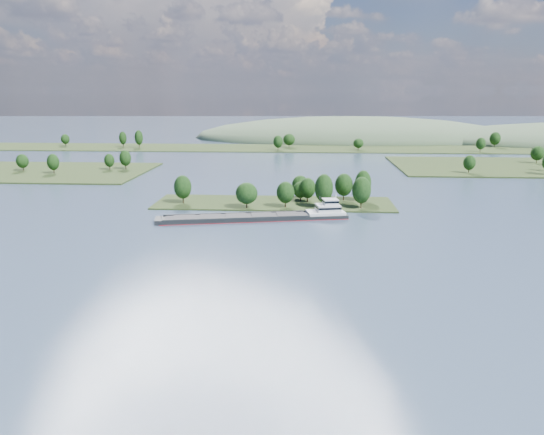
{
  "coord_description": "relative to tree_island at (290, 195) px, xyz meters",
  "views": [
    {
      "loc": [
        13.31,
        -39.36,
        46.69
      ],
      "look_at": [
        2.41,
        130.0,
        6.0
      ],
      "focal_mm": 35.0,
      "sensor_mm": 36.0,
      "label": 1
    }
  ],
  "objects": [
    {
      "name": "ground",
      "position": [
        -7.03,
        -58.6,
        -4.33
      ],
      "size": [
        1800.0,
        1800.0,
        0.0
      ],
      "primitive_type": "plane",
      "color": "#324256",
      "rests_on": "ground"
    },
    {
      "name": "tree_island",
      "position": [
        0.0,
        0.0,
        0.0
      ],
      "size": [
        100.0,
        31.01,
        14.99
      ],
      "color": "#223116",
      "rests_on": "ground"
    },
    {
      "name": "back_shoreline",
      "position": [
        0.71,
        221.12,
        -3.65
      ],
      "size": [
        900.0,
        60.0,
        15.69
      ],
      "color": "#223116",
      "rests_on": "ground"
    },
    {
      "name": "hill_west",
      "position": [
        52.97,
        321.4,
        -4.33
      ],
      "size": [
        320.0,
        160.0,
        44.0
      ],
      "primitive_type": "ellipsoid",
      "color": "#3F5339",
      "rests_on": "ground"
    },
    {
      "name": "cargo_barge",
      "position": [
        -8.08,
        -26.58,
        -3.12
      ],
      "size": [
        71.31,
        22.7,
        9.61
      ],
      "color": "black",
      "rests_on": "ground"
    }
  ]
}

